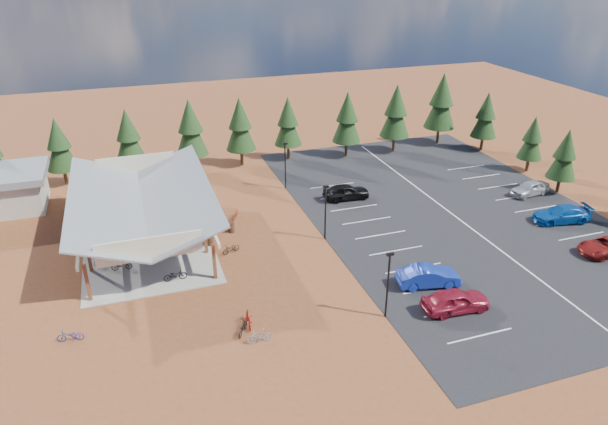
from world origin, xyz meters
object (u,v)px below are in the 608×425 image
Objects in this scene: lamp_post_1 at (325,209)px; bike_15 at (236,214)px; bike_11 at (248,319)px; bike_12 at (243,328)px; bike_13 at (259,336)px; bike_2 at (109,234)px; bike_pavilion at (142,200)px; bike_7 at (161,202)px; bike_3 at (111,210)px; trash_bin_0 at (210,241)px; car_7 at (561,214)px; bike_4 at (175,275)px; car_0 at (456,300)px; car_6 at (607,246)px; bike_16 at (231,249)px; car_1 at (428,276)px; trash_bin_1 at (231,228)px; lamp_post_2 at (285,162)px; bike_10 at (70,336)px; car_4 at (346,192)px; bike_5 at (173,243)px; bike_6 at (164,221)px; lamp_post_0 at (388,281)px; bike_0 at (122,265)px; bike_1 at (103,261)px; car_8 at (530,188)px.

lamp_post_1 is 9.60m from bike_15.
bike_12 is (-0.56, -0.70, -0.13)m from bike_11.
lamp_post_1 is 15.13m from bike_13.
bike_pavilion is at bearing -118.97° from bike_2.
bike_3 is at bearing 76.61° from bike_7.
car_7 is at bearing -10.63° from trash_bin_0.
bike_pavilion is at bearing 144.47° from bike_7.
car_7 is at bearing -93.55° from bike_4.
bike_11 is 0.34× the size of car_7.
bike_7 is (-13.14, 11.29, -2.40)m from lamp_post_1.
bike_11 is at bearing 81.87° from car_0.
car_0 is at bearing -80.01° from car_6.
bike_pavilion reaches higher than bike_16.
car_1 is at bearing -139.51° from bike_3.
bike_12 is (-2.27, -14.55, -0.03)m from trash_bin_1.
lamp_post_2 is 23.93m from bike_11.
bike_13 is (11.70, -4.08, 0.05)m from bike_10.
trash_bin_0 is 0.19× the size of car_4.
bike_12 is at bearing -71.83° from bike_pavilion.
bike_pavilion is 11.37× the size of bike_10.
bike_6 is (-0.23, 4.71, -0.07)m from bike_5.
car_1 is (18.20, -6.78, 0.26)m from bike_4.
bike_2 is 0.32× the size of car_7.
car_4 reaches higher than trash_bin_1.
bike_12 is (-9.88, 1.39, -2.56)m from lamp_post_0.
bike_0 is 4.78m from bike_5.
bike_3 reaches higher than trash_bin_0.
car_6 is at bearing -115.82° from bike_1.
car_4 is at bearing -98.67° from bike_12.
bike_15 is 0.35× the size of car_0.
bike_pavilion is 21.56× the size of trash_bin_0.
bike_1 is 0.89× the size of bike_15.
bike_1 is 13.04m from bike_15.
bike_3 is at bearing 47.79° from car_0.
lamp_post_0 is 1.00× the size of lamp_post_2.
bike_11 is at bearing 87.61° from bike_10.
bike_pavilion is 39.68m from car_6.
car_6 is (39.46, -20.88, 0.10)m from bike_3.
car_4 is at bearing 55.13° from lamp_post_1.
bike_0 is at bearing -24.39° from bike_12.
bike_1 is at bearing 106.84° from car_4.
car_7 is at bearing -58.76° from car_0.
lamp_post_0 reaches higher than car_4.
bike_5 is (-13.02, 14.37, -2.39)m from lamp_post_0.
car_6 is at bearing 5.13° from lamp_post_0.
bike_15 is 30.64m from car_8.
car_1 is (19.80, -14.53, -2.99)m from bike_pavilion.
bike_11 is (-9.32, 2.09, -2.43)m from lamp_post_0.
trash_bin_1 is 0.56× the size of bike_16.
trash_bin_1 is 8.85m from bike_4.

